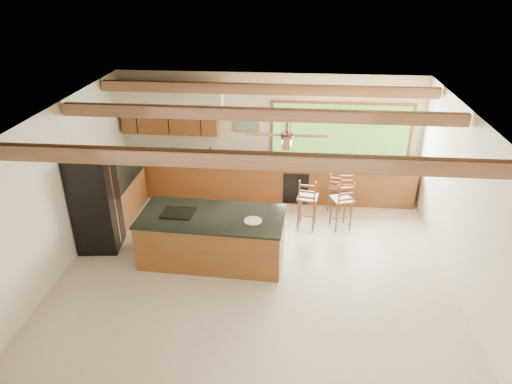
{
  "coord_description": "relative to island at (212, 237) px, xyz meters",
  "views": [
    {
      "loc": [
        0.66,
        -7.2,
        5.2
      ],
      "look_at": [
        -0.08,
        0.8,
        1.19
      ],
      "focal_mm": 32.0,
      "sensor_mm": 36.0,
      "label": 1
    }
  ],
  "objects": [
    {
      "name": "refrigerator",
      "position": [
        -2.35,
        0.21,
        0.52
      ],
      "size": [
        0.85,
        0.83,
        2.0
      ],
      "rotation": [
        0.0,
        0.0,
        0.1
      ],
      "color": "black",
      "rests_on": "ground"
    },
    {
      "name": "bar_stool_c",
      "position": [
        2.57,
        1.35,
        0.2
      ],
      "size": [
        0.53,
        0.53,
        1.15
      ],
      "rotation": [
        0.0,
        0.0,
        0.34
      ],
      "color": "brown",
      "rests_on": "ground"
    },
    {
      "name": "counter_run",
      "position": [
        0.05,
        2.33,
        -0.02
      ],
      "size": [
        7.12,
        3.1,
        1.26
      ],
      "color": "brown",
      "rests_on": "ground"
    },
    {
      "name": "ground",
      "position": [
        0.87,
        -0.19,
        -0.48
      ],
      "size": [
        7.2,
        7.2,
        0.0
      ],
      "primitive_type": "plane",
      "color": "beige",
      "rests_on": "ground"
    },
    {
      "name": "bar_stool_a",
      "position": [
        2.51,
        2.21,
        0.08
      ],
      "size": [
        0.41,
        0.41,
        0.95
      ],
      "rotation": [
        0.0,
        0.0,
        -0.21
      ],
      "color": "brown",
      "rests_on": "ground"
    },
    {
      "name": "island",
      "position": [
        0.0,
        0.0,
        0.0
      ],
      "size": [
        2.8,
        1.4,
        0.98
      ],
      "rotation": [
        0.0,
        0.0,
        -0.04
      ],
      "color": "brown",
      "rests_on": "ground"
    },
    {
      "name": "room_shell",
      "position": [
        0.7,
        0.47,
        1.73
      ],
      "size": [
        7.27,
        6.54,
        3.02
      ],
      "color": "silver",
      "rests_on": "ground"
    },
    {
      "name": "bar_stool_d",
      "position": [
        2.69,
        2.21,
        0.13
      ],
      "size": [
        0.41,
        0.41,
        1.03
      ],
      "rotation": [
        0.0,
        0.0,
        0.13
      ],
      "color": "brown",
      "rests_on": "ground"
    },
    {
      "name": "bar_stool_b",
      "position": [
        1.84,
        1.35,
        0.22
      ],
      "size": [
        0.48,
        0.48,
        1.18
      ],
      "rotation": [
        0.0,
        0.0,
        -0.15
      ],
      "color": "brown",
      "rests_on": "ground"
    }
  ]
}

